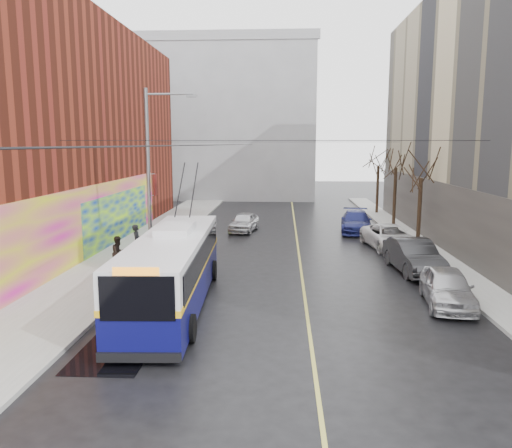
{
  "coord_description": "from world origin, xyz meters",
  "views": [
    {
      "loc": [
        0.59,
        -15.1,
        6.26
      ],
      "look_at": [
        -0.65,
        7.16,
        2.67
      ],
      "focal_mm": 35.0,
      "sensor_mm": 36.0,
      "label": 1
    }
  ],
  "objects_px": {
    "parked_car_b": "(414,256)",
    "streetlight_pole": "(151,172)",
    "parked_car_d": "(356,222)",
    "following_car": "(244,222)",
    "parked_car_a": "(447,287)",
    "parked_car_c": "(390,237)",
    "trolleybus": "(173,268)",
    "pedestrian_a": "(137,242)",
    "tree_mid": "(396,157)",
    "tree_near": "(422,165)",
    "pedestrian_b": "(119,253)",
    "tree_far": "(379,157)"
  },
  "relations": [
    {
      "from": "parked_car_b",
      "to": "streetlight_pole",
      "type": "bearing_deg",
      "value": 171.22
    },
    {
      "from": "parked_car_d",
      "to": "following_car",
      "type": "xyz_separation_m",
      "value": [
        -8.04,
        -0.13,
        -0.07
      ]
    },
    {
      "from": "parked_car_a",
      "to": "parked_car_c",
      "type": "distance_m",
      "value": 10.68
    },
    {
      "from": "trolleybus",
      "to": "parked_car_b",
      "type": "relative_size",
      "value": 2.32
    },
    {
      "from": "streetlight_pole",
      "to": "pedestrian_a",
      "type": "bearing_deg",
      "value": 149.93
    },
    {
      "from": "tree_mid",
      "to": "parked_car_d",
      "type": "xyz_separation_m",
      "value": [
        -3.2,
        -2.55,
        -4.5
      ]
    },
    {
      "from": "tree_near",
      "to": "tree_mid",
      "type": "bearing_deg",
      "value": 90.0
    },
    {
      "from": "following_car",
      "to": "pedestrian_a",
      "type": "relative_size",
      "value": 2.15
    },
    {
      "from": "tree_mid",
      "to": "following_car",
      "type": "bearing_deg",
      "value": -166.58
    },
    {
      "from": "streetlight_pole",
      "to": "trolleybus",
      "type": "height_order",
      "value": "streetlight_pole"
    },
    {
      "from": "pedestrian_b",
      "to": "parked_car_c",
      "type": "bearing_deg",
      "value": -36.04
    },
    {
      "from": "tree_mid",
      "to": "trolleybus",
      "type": "height_order",
      "value": "tree_mid"
    },
    {
      "from": "tree_far",
      "to": "pedestrian_b",
      "type": "bearing_deg",
      "value": -127.09
    },
    {
      "from": "tree_mid",
      "to": "pedestrian_a",
      "type": "xyz_separation_m",
      "value": [
        -16.21,
        -12.38,
        -4.17
      ]
    },
    {
      "from": "tree_near",
      "to": "pedestrian_a",
      "type": "xyz_separation_m",
      "value": [
        -16.21,
        -5.38,
        -3.89
      ]
    },
    {
      "from": "tree_mid",
      "to": "pedestrian_a",
      "type": "relative_size",
      "value": 3.57
    },
    {
      "from": "parked_car_b",
      "to": "parked_car_c",
      "type": "distance_m",
      "value": 5.56
    },
    {
      "from": "trolleybus",
      "to": "parked_car_c",
      "type": "bearing_deg",
      "value": 43.97
    },
    {
      "from": "tree_mid",
      "to": "parked_car_c",
      "type": "bearing_deg",
      "value": -103.63
    },
    {
      "from": "parked_car_d",
      "to": "following_car",
      "type": "distance_m",
      "value": 8.05
    },
    {
      "from": "tree_mid",
      "to": "trolleybus",
      "type": "distance_m",
      "value": 23.56
    },
    {
      "from": "parked_car_b",
      "to": "following_car",
      "type": "xyz_separation_m",
      "value": [
        -9.24,
        11.12,
        -0.13
      ]
    },
    {
      "from": "parked_car_c",
      "to": "pedestrian_a",
      "type": "xyz_separation_m",
      "value": [
        -14.21,
        -4.13,
        0.37
      ]
    },
    {
      "from": "parked_car_d",
      "to": "trolleybus",
      "type": "bearing_deg",
      "value": -113.07
    },
    {
      "from": "trolleybus",
      "to": "parked_car_d",
      "type": "height_order",
      "value": "trolleybus"
    },
    {
      "from": "parked_car_b",
      "to": "parked_car_d",
      "type": "height_order",
      "value": "parked_car_b"
    },
    {
      "from": "streetlight_pole",
      "to": "parked_car_c",
      "type": "bearing_deg",
      "value": 19.89
    },
    {
      "from": "trolleybus",
      "to": "pedestrian_b",
      "type": "xyz_separation_m",
      "value": [
        -3.74,
        4.76,
        -0.5
      ]
    },
    {
      "from": "parked_car_b",
      "to": "parked_car_c",
      "type": "xyz_separation_m",
      "value": [
        0.0,
        5.56,
        -0.09
      ]
    },
    {
      "from": "tree_far",
      "to": "parked_car_a",
      "type": "bearing_deg",
      "value": -94.41
    },
    {
      "from": "tree_near",
      "to": "tree_far",
      "type": "distance_m",
      "value": 14.0
    },
    {
      "from": "tree_far",
      "to": "trolleybus",
      "type": "bearing_deg",
      "value": -115.58
    },
    {
      "from": "following_car",
      "to": "tree_mid",
      "type": "bearing_deg",
      "value": 22.59
    },
    {
      "from": "trolleybus",
      "to": "parked_car_b",
      "type": "bearing_deg",
      "value": 25.54
    },
    {
      "from": "following_car",
      "to": "pedestrian_a",
      "type": "xyz_separation_m",
      "value": [
        -4.97,
        -9.7,
        0.4
      ]
    },
    {
      "from": "tree_far",
      "to": "pedestrian_b",
      "type": "height_order",
      "value": "tree_far"
    },
    {
      "from": "tree_mid",
      "to": "parked_car_a",
      "type": "distance_m",
      "value": 19.56
    },
    {
      "from": "parked_car_a",
      "to": "parked_car_b",
      "type": "relative_size",
      "value": 0.87
    },
    {
      "from": "streetlight_pole",
      "to": "parked_car_d",
      "type": "relative_size",
      "value": 1.73
    },
    {
      "from": "streetlight_pole",
      "to": "parked_car_d",
      "type": "bearing_deg",
      "value": 41.2
    },
    {
      "from": "tree_far",
      "to": "following_car",
      "type": "bearing_deg",
      "value": -139.27
    },
    {
      "from": "parked_car_d",
      "to": "following_car",
      "type": "relative_size",
      "value": 1.29
    },
    {
      "from": "following_car",
      "to": "pedestrian_a",
      "type": "distance_m",
      "value": 10.9
    },
    {
      "from": "parked_car_c",
      "to": "pedestrian_b",
      "type": "bearing_deg",
      "value": -164.15
    },
    {
      "from": "pedestrian_a",
      "to": "tree_near",
      "type": "bearing_deg",
      "value": -75.41
    },
    {
      "from": "tree_mid",
      "to": "following_car",
      "type": "relative_size",
      "value": 1.66
    },
    {
      "from": "tree_far",
      "to": "parked_car_a",
      "type": "height_order",
      "value": "tree_far"
    },
    {
      "from": "trolleybus",
      "to": "parked_car_c",
      "type": "distance_m",
      "value": 15.53
    },
    {
      "from": "streetlight_pole",
      "to": "tree_near",
      "type": "distance_m",
      "value": 16.28
    },
    {
      "from": "tree_near",
      "to": "parked_car_b",
      "type": "height_order",
      "value": "tree_near"
    }
  ]
}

